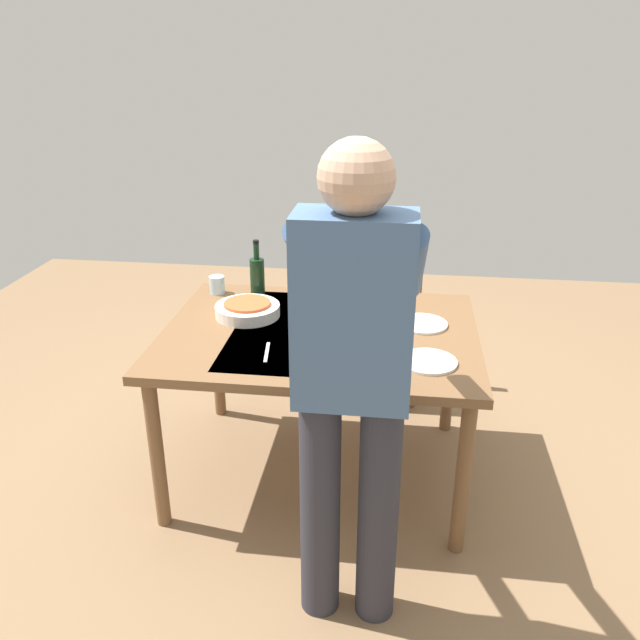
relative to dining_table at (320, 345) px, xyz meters
name	(u,v)px	position (x,y,z in m)	size (l,w,h in m)	color
ground_plane	(320,470)	(0.00, 0.00, -0.68)	(6.00, 6.00, 0.00)	#846647
dining_table	(320,345)	(0.00, 0.00, 0.00)	(1.38, 1.05, 0.75)	brown
chair_near	(387,304)	(-0.27, -0.91, -0.15)	(0.40, 0.40, 0.91)	#523019
person_server	(352,373)	(-0.20, 0.79, 0.29)	(0.42, 0.61, 1.69)	#2D2D38
wine_bottle	(257,277)	(0.36, -0.36, 0.18)	(0.07, 0.07, 0.30)	black
wine_glass_left	(302,285)	(0.13, -0.29, 0.18)	(0.07, 0.07, 0.15)	white
water_cup_near_left	(217,285)	(0.58, -0.39, 0.12)	(0.08, 0.08, 0.09)	silver
water_cup_near_right	(356,327)	(-0.16, 0.05, 0.12)	(0.07, 0.07, 0.10)	silver
water_cup_far_left	(347,290)	(-0.08, -0.40, 0.12)	(0.08, 0.08, 0.09)	silver
serving_bowl_pasta	(248,309)	(0.36, -0.12, 0.11)	(0.30, 0.30, 0.07)	white
dinner_plate_near	(428,362)	(-0.47, 0.26, 0.08)	(0.23, 0.23, 0.01)	white
dinner_plate_far	(422,324)	(-0.45, -0.12, 0.08)	(0.23, 0.23, 0.01)	white
table_knife	(313,329)	(0.03, 0.00, 0.08)	(0.01, 0.20, 0.01)	silver
table_fork	(267,352)	(0.19, 0.25, 0.08)	(0.01, 0.18, 0.01)	silver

